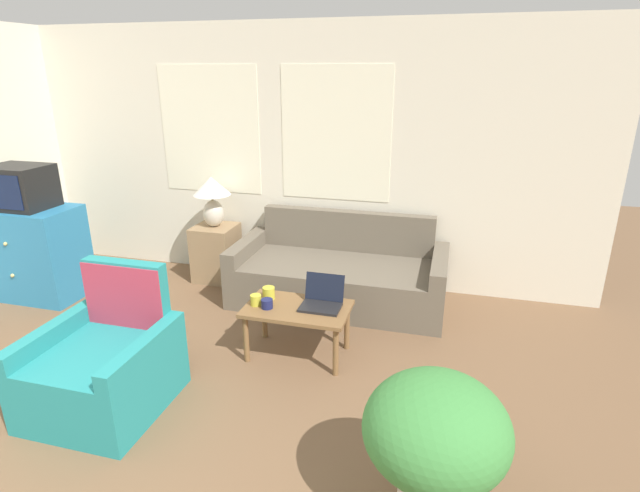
{
  "coord_description": "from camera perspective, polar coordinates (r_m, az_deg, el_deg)",
  "views": [
    {
      "loc": [
        1.75,
        -1.1,
        2.15
      ],
      "look_at": [
        0.72,
        2.71,
        0.75
      ],
      "focal_mm": 28.0,
      "sensor_mm": 36.0,
      "label": 1
    }
  ],
  "objects": [
    {
      "name": "wall_back",
      "position": [
        5.23,
        -4.66,
        10.19
      ],
      "size": [
        6.41,
        0.06,
        2.6
      ],
      "color": "silver",
      "rests_on": "ground_plane"
    },
    {
      "name": "couch",
      "position": [
        4.88,
        2.28,
        -3.37
      ],
      "size": [
        2.02,
        0.91,
        0.81
      ],
      "color": "#665B4C",
      "rests_on": "ground_plane"
    },
    {
      "name": "armchair",
      "position": [
        3.72,
        -23.18,
        -12.52
      ],
      "size": [
        0.81,
        0.83,
        0.91
      ],
      "color": "teal",
      "rests_on": "ground_plane"
    },
    {
      "name": "tv_dresser",
      "position": [
        5.66,
        -29.95,
        -0.61
      ],
      "size": [
        0.94,
        0.57,
        0.91
      ],
      "color": "teal",
      "rests_on": "ground_plane"
    },
    {
      "name": "television",
      "position": [
        5.5,
        -31.12,
        5.8
      ],
      "size": [
        0.55,
        0.44,
        0.4
      ],
      "color": "black",
      "rests_on": "tv_dresser"
    },
    {
      "name": "side_table",
      "position": [
        5.46,
        -11.75,
        -0.75
      ],
      "size": [
        0.42,
        0.42,
        0.6
      ],
      "color": "#937551",
      "rests_on": "ground_plane"
    },
    {
      "name": "table_lamp",
      "position": [
        5.27,
        -12.23,
        5.75
      ],
      "size": [
        0.39,
        0.39,
        0.52
      ],
      "color": "beige",
      "rests_on": "side_table"
    },
    {
      "name": "coffee_table",
      "position": [
        3.91,
        -2.6,
        -7.74
      ],
      "size": [
        0.81,
        0.49,
        0.42
      ],
      "color": "brown",
      "rests_on": "ground_plane"
    },
    {
      "name": "laptop",
      "position": [
        3.87,
        0.23,
        -6.15
      ],
      "size": [
        0.31,
        0.28,
        0.23
      ],
      "color": "black",
      "rests_on": "coffee_table"
    },
    {
      "name": "cup_navy",
      "position": [
        3.87,
        -6.08,
        -6.57
      ],
      "size": [
        0.09,
        0.09,
        0.07
      ],
      "color": "#191E4C",
      "rests_on": "coffee_table"
    },
    {
      "name": "cup_yellow",
      "position": [
        4.01,
        -5.89,
        -5.37
      ],
      "size": [
        0.1,
        0.1,
        0.1
      ],
      "color": "gold",
      "rests_on": "coffee_table"
    },
    {
      "name": "cup_white",
      "position": [
        3.92,
        -7.34,
        -6.14
      ],
      "size": [
        0.09,
        0.09,
        0.08
      ],
      "color": "gold",
      "rests_on": "coffee_table"
    },
    {
      "name": "potted_plant",
      "position": [
        2.61,
        13.05,
        -20.39
      ],
      "size": [
        0.71,
        0.71,
        0.8
      ],
      "color": "#BCB2A3",
      "rests_on": "ground_plane"
    }
  ]
}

